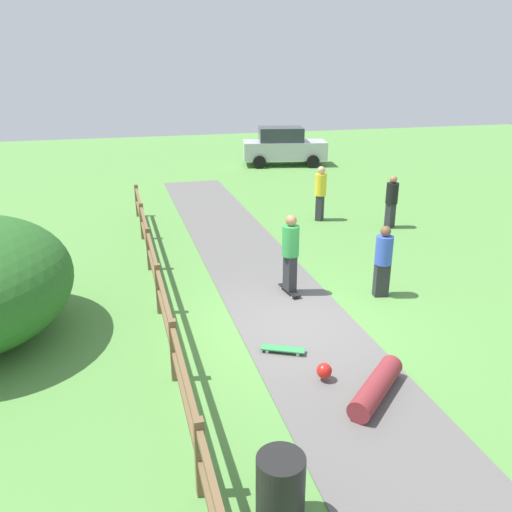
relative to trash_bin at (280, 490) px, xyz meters
The scene contains 11 objects.
ground_plane 4.87m from the trash_bin, 68.20° to the left, with size 60.00×60.00×0.00m, color #568E42.
asphalt_path 4.87m from the trash_bin, 68.20° to the left, with size 2.40×28.00×0.02m, color #605E5B.
wooden_fence 4.58m from the trash_bin, 100.08° to the left, with size 0.12×18.12×1.10m.
trash_bin is the anchor object (origin of this frame).
skater_riding 6.38m from the trash_bin, 70.19° to the left, with size 0.43×0.82×1.85m.
skater_fallen 2.86m from the trash_bin, 41.72° to the left, with size 1.42×1.44×0.36m.
skateboard_loose 3.73m from the trash_bin, 71.31° to the left, with size 0.81×0.53×0.08m.
bystander_yellow 12.47m from the trash_bin, 66.05° to the left, with size 0.54×0.54×1.82m.
bystander_blue 6.75m from the trash_bin, 52.37° to the left, with size 0.42×0.42×1.65m.
bystander_black 12.18m from the trash_bin, 55.36° to the left, with size 0.52×0.52×1.69m.
parked_car_silver 22.48m from the trash_bin, 71.73° to the left, with size 4.45×2.63×1.92m.
Camera 1 is at (-3.28, -8.84, 4.96)m, focal length 36.60 mm.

